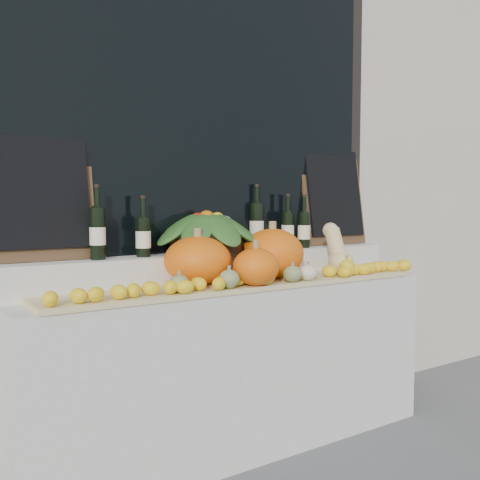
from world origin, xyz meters
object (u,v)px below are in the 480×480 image
object	(u,v)px
produce_bowl	(207,232)
wine_bottle_tall	(257,226)
butternut_squash	(338,253)
pumpkin_left	(198,260)
pumpkin_right	(272,253)

from	to	relation	value
produce_bowl	wine_bottle_tall	xyz separation A→B (m)	(0.38, 0.07, 0.02)
butternut_squash	wine_bottle_tall	distance (m)	0.50
pumpkin_left	wine_bottle_tall	distance (m)	0.62
wine_bottle_tall	produce_bowl	bearing A→B (deg)	-169.38
butternut_squash	wine_bottle_tall	size ratio (longest dim) A/B	0.77
pumpkin_left	wine_bottle_tall	size ratio (longest dim) A/B	0.88
pumpkin_left	wine_bottle_tall	world-z (taller)	wine_bottle_tall
pumpkin_left	wine_bottle_tall	bearing A→B (deg)	25.48
pumpkin_right	butternut_squash	bearing A→B (deg)	-8.94
wine_bottle_tall	pumpkin_right	bearing A→B (deg)	-107.58
pumpkin_left	pumpkin_right	size ratio (longest dim) A/B	0.99
pumpkin_right	produce_bowl	bearing A→B (deg)	145.82
pumpkin_left	butternut_squash	world-z (taller)	butternut_squash
pumpkin_left	produce_bowl	bearing A→B (deg)	49.63
butternut_squash	wine_bottle_tall	world-z (taller)	wine_bottle_tall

